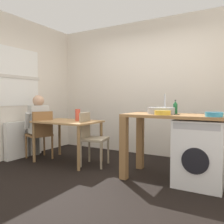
% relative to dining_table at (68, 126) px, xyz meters
% --- Properties ---
extents(ground_plane, '(5.46, 5.46, 0.00)m').
position_rel_dining_table_xyz_m(ground_plane, '(1.05, -0.46, -0.64)').
color(ground_plane, black).
extents(wall_back, '(4.60, 0.10, 2.70)m').
position_rel_dining_table_xyz_m(wall_back, '(1.05, 1.29, 0.71)').
color(wall_back, silver).
rests_on(wall_back, ground_plane).
extents(wall_window_side, '(0.12, 3.80, 2.70)m').
position_rel_dining_table_xyz_m(wall_window_side, '(-1.10, -0.46, 0.71)').
color(wall_window_side, silver).
rests_on(wall_window_side, ground_plane).
extents(radiator, '(0.10, 0.80, 0.70)m').
position_rel_dining_table_xyz_m(radiator, '(-0.97, -0.16, -0.29)').
color(radiator, white).
rests_on(radiator, ground_plane).
extents(dining_table, '(1.10, 0.76, 0.74)m').
position_rel_dining_table_xyz_m(dining_table, '(0.00, 0.00, 0.00)').
color(dining_table, tan).
rests_on(dining_table, ground_plane).
extents(chair_person_seat, '(0.51, 0.51, 0.90)m').
position_rel_dining_table_xyz_m(chair_person_seat, '(-0.55, -0.13, -0.14)').
color(chair_person_seat, olive).
rests_on(chair_person_seat, ground_plane).
extents(chair_opposite, '(0.48, 0.48, 0.90)m').
position_rel_dining_table_xyz_m(chair_opposite, '(0.48, 0.03, -0.14)').
color(chair_opposite, gray).
rests_on(chair_opposite, ground_plane).
extents(seated_person, '(0.57, 0.54, 1.20)m').
position_rel_dining_table_xyz_m(seated_person, '(-0.70, -0.07, 0.03)').
color(seated_person, '#595651').
rests_on(seated_person, ground_plane).
extents(kitchen_counter, '(1.50, 0.68, 0.92)m').
position_rel_dining_table_xyz_m(kitchen_counter, '(1.78, -0.02, 0.12)').
color(kitchen_counter, '#9E7042').
rests_on(kitchen_counter, ground_plane).
extents(washing_machine, '(0.60, 0.61, 0.86)m').
position_rel_dining_table_xyz_m(washing_machine, '(2.25, -0.02, -0.21)').
color(washing_machine, white).
rests_on(washing_machine, ground_plane).
extents(sink_basin, '(0.38, 0.38, 0.09)m').
position_rel_dining_table_xyz_m(sink_basin, '(1.73, -0.02, 0.32)').
color(sink_basin, '#9EA0A5').
rests_on(sink_basin, kitchen_counter).
extents(tap, '(0.02, 0.02, 0.28)m').
position_rel_dining_table_xyz_m(tap, '(1.73, 0.16, 0.42)').
color(tap, '#B2B2B7').
rests_on(tap, kitchen_counter).
extents(bottle_tall_green, '(0.06, 0.06, 0.20)m').
position_rel_dining_table_xyz_m(bottle_tall_green, '(1.90, 0.09, 0.37)').
color(bottle_tall_green, '#19592D').
rests_on(bottle_tall_green, kitchen_counter).
extents(mixing_bowl, '(0.21, 0.21, 0.06)m').
position_rel_dining_table_xyz_m(mixing_bowl, '(1.81, -0.22, 0.31)').
color(mixing_bowl, gold).
rests_on(mixing_bowl, kitchen_counter).
extents(colander, '(0.20, 0.20, 0.06)m').
position_rel_dining_table_xyz_m(colander, '(2.44, -0.24, 0.31)').
color(colander, teal).
rests_on(colander, kitchen_counter).
extents(vase, '(0.09, 0.09, 0.21)m').
position_rel_dining_table_xyz_m(vase, '(0.15, 0.10, 0.20)').
color(vase, '#D84C38').
rests_on(vase, dining_table).
extents(scissors, '(0.15, 0.06, 0.01)m').
position_rel_dining_table_xyz_m(scissors, '(1.94, -0.12, 0.28)').
color(scissors, '#B2B2B7').
rests_on(scissors, kitchen_counter).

